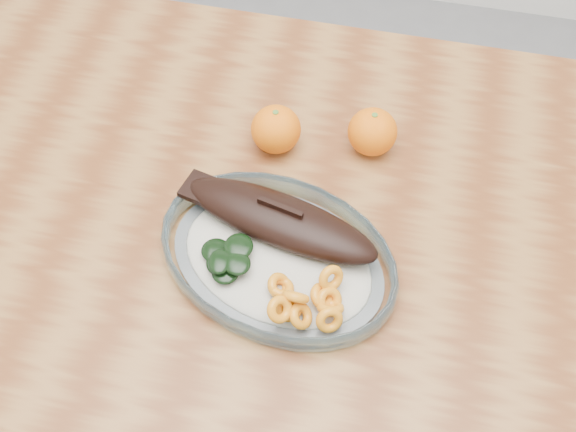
{
  "coord_description": "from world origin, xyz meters",
  "views": [
    {
      "loc": [
        0.19,
        -0.53,
        1.52
      ],
      "look_at": [
        0.07,
        -0.0,
        0.77
      ],
      "focal_mm": 45.0,
      "sensor_mm": 36.0,
      "label": 1
    }
  ],
  "objects_px": {
    "dining_table": "(241,253)",
    "plated_meal": "(277,254)",
    "orange_left": "(276,129)",
    "orange_right": "(372,132)"
  },
  "relations": [
    {
      "from": "plated_meal",
      "to": "orange_left",
      "type": "distance_m",
      "value": 0.19
    },
    {
      "from": "dining_table",
      "to": "orange_right",
      "type": "distance_m",
      "value": 0.25
    },
    {
      "from": "plated_meal",
      "to": "orange_left",
      "type": "relative_size",
      "value": 9.97
    },
    {
      "from": "dining_table",
      "to": "plated_meal",
      "type": "xyz_separation_m",
      "value": [
        0.07,
        -0.06,
        0.12
      ]
    },
    {
      "from": "plated_meal",
      "to": "orange_right",
      "type": "relative_size",
      "value": 10.1
    },
    {
      "from": "dining_table",
      "to": "plated_meal",
      "type": "height_order",
      "value": "plated_meal"
    },
    {
      "from": "orange_left",
      "to": "plated_meal",
      "type": "bearing_deg",
      "value": -76.35
    },
    {
      "from": "dining_table",
      "to": "plated_meal",
      "type": "distance_m",
      "value": 0.15
    },
    {
      "from": "orange_right",
      "to": "plated_meal",
      "type": "bearing_deg",
      "value": -111.74
    },
    {
      "from": "orange_right",
      "to": "dining_table",
      "type": "bearing_deg",
      "value": -135.86
    }
  ]
}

